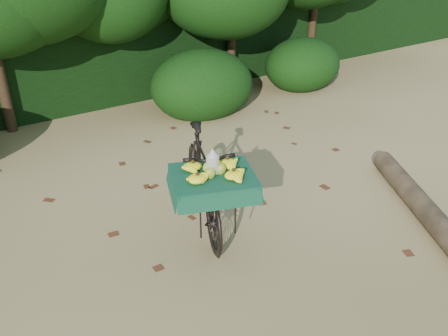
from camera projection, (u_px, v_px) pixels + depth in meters
ground at (286, 254)px, 5.28m from camera, size 80.00×80.00×0.00m
vendor_bicycle at (203, 180)px, 5.53m from camera, size 1.33×2.06×1.19m
hedge_backdrop at (87, 53)px, 9.50m from camera, size 26.00×1.80×1.80m
tree_row at (56, 4)px, 8.08m from camera, size 14.50×2.00×4.00m
bush_clumps at (155, 98)px, 8.48m from camera, size 8.80×1.70×0.90m
leaf_litter at (252, 226)px, 5.76m from camera, size 7.00×7.30×0.01m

